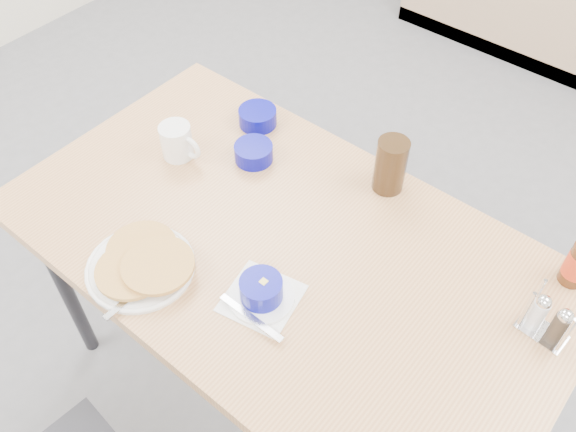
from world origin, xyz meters
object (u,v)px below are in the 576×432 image
Objects in this scene: pancake_plate at (142,264)px; condiment_caddy at (547,321)px; butter_bowl at (254,153)px; coffee_mug at (178,141)px; creamer_bowl at (258,117)px; amber_tumbler at (390,165)px; dining_table at (283,258)px; grits_setting at (261,292)px.

condiment_caddy reaches higher than pancake_plate.
butter_bowl is (-0.05, 0.45, 0.00)m from pancake_plate.
creamer_bowl is (0.08, 0.24, -0.03)m from coffee_mug.
amber_tumbler reaches higher than coffee_mug.
coffee_mug reaches higher than dining_table.
grits_setting is 0.62m from condiment_caddy.
coffee_mug reaches higher than grits_setting.
amber_tumbler is at bearing 74.52° from dining_table.
butter_bowl is at bearing 96.19° from pancake_plate.
grits_setting is 1.60× the size of condiment_caddy.
creamer_bowl is at bearing 132.06° from grits_setting.
pancake_plate is 1.78× the size of amber_tumbler.
butter_bowl is at bearing -52.87° from creamer_bowl.
pancake_plate is at bearing -116.37° from amber_tumbler.
grits_setting is at bearing -143.80° from condiment_caddy.
coffee_mug is 0.54m from grits_setting.
grits_setting is at bearing -92.77° from amber_tumbler.
butter_bowl is at bearing 133.67° from grits_setting.
amber_tumbler reaches higher than creamer_bowl.
condiment_caddy is (0.85, -0.01, 0.02)m from butter_bowl.
pancake_plate is 0.40m from coffee_mug.
grits_setting reaches higher than dining_table.
creamer_bowl is 0.15m from butter_bowl.
butter_bowl is at bearing 34.93° from coffee_mug.
dining_table is at bearing -7.92° from coffee_mug.
coffee_mug is (-0.42, 0.06, 0.11)m from dining_table.
pancake_plate is 0.91m from condiment_caddy.
grits_setting is 1.85× the size of creamer_bowl.
amber_tumbler is (0.34, 0.15, 0.05)m from butter_bowl.
butter_bowl is 0.38m from amber_tumbler.
amber_tumbler reaches higher than butter_bowl.
grits_setting is 0.48m from amber_tumbler.
coffee_mug is at bearing -145.07° from butter_bowl.
pancake_plate is 2.58× the size of butter_bowl.
butter_bowl is (-0.32, 0.33, -0.01)m from grits_setting.
dining_table is at bearing -35.06° from butter_bowl.
creamer_bowl is 0.44m from amber_tumbler.
butter_bowl is (0.09, -0.12, -0.00)m from creamer_bowl.
pancake_plate reaches higher than dining_table.
condiment_caddy is at bearing -8.09° from creamer_bowl.
pancake_plate is 0.66m from amber_tumbler.
coffee_mug is 1.16× the size of creamer_bowl.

